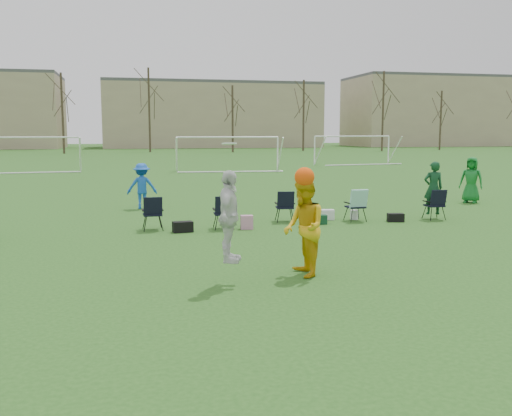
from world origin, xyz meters
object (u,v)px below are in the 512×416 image
object	(u,v)px
fielder_blue	(142,186)
goal_right	(353,142)
fielder_green_far	(471,180)
goal_mid	(228,144)
goal_left	(25,144)
center_contest	(280,223)

from	to	relation	value
fielder_blue	goal_right	distance (m)	31.57
fielder_green_far	goal_mid	world-z (taller)	goal_mid
fielder_blue	goal_right	bearing A→B (deg)	-125.47
goal_left	goal_mid	world-z (taller)	same
fielder_blue	fielder_green_far	size ratio (longest dim) A/B	0.91
goal_left	fielder_green_far	bearing A→B (deg)	-53.26
center_contest	goal_right	world-z (taller)	center_contest
fielder_blue	fielder_green_far	bearing A→B (deg)	175.75
fielder_green_far	goal_left	distance (m)	30.28
fielder_green_far	goal_right	distance (m)	27.24
fielder_green_far	goal_left	bearing A→B (deg)	174.99
goal_right	goal_left	bearing A→B (deg)	-179.25
fielder_green_far	goal_left	world-z (taller)	goal_left
fielder_green_far	goal_right	xyz separation A→B (m)	(5.85, 26.59, 1.02)
fielder_blue	goal_mid	xyz separation A→B (m)	(6.55, 19.52, 1.10)
goal_mid	goal_right	world-z (taller)	same
fielder_blue	goal_right	xyz separation A→B (m)	(18.55, 25.52, 1.10)
center_contest	goal_left	bearing A→B (deg)	106.78
fielder_blue	goal_mid	world-z (taller)	goal_mid
center_contest	goal_mid	world-z (taller)	center_contest
goal_left	goal_right	bearing A→B (deg)	3.75
fielder_blue	center_contest	bearing A→B (deg)	102.53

